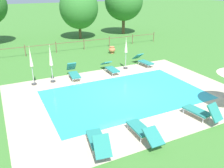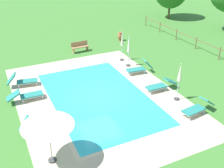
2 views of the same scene
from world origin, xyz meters
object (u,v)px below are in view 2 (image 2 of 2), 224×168
Objects in this scene: sun_lounger_north_end at (26,95)px; terracotta_urn_by_tree at (120,36)px; patio_umbrella_closed_row_mid_west at (122,41)px; sun_lounger_south_near_corner at (198,107)px; patio_umbrella_closed_row_west at (129,46)px; patio_umbrella_closed_row_centre at (180,76)px; wooden_bench_lawn_side at (80,46)px; sun_lounger_south_mid at (23,81)px; patio_umbrella_open_foreground at (47,123)px; sun_lounger_north_far at (139,68)px; sun_lounger_north_near_steps at (39,125)px; sun_lounger_north_mid at (160,85)px.

sun_lounger_north_end is 12.36m from terracotta_urn_by_tree.
sun_lounger_north_end is 8.54m from patio_umbrella_closed_row_mid_west.
patio_umbrella_closed_row_west reaches higher than sun_lounger_south_near_corner.
patio_umbrella_closed_row_centre is 10.36m from wooden_bench_lawn_side.
sun_lounger_south_mid is 0.88× the size of patio_umbrella_open_foreground.
sun_lounger_south_near_corner is 2.02m from patio_umbrella_closed_row_centre.
terracotta_urn_by_tree is (-5.51, 2.11, -1.13)m from patio_umbrella_closed_row_west.
sun_lounger_south_mid is (-7.32, -8.04, 0.02)m from sun_lounger_south_near_corner.
patio_umbrella_open_foreground is at bearing -77.00° from patio_umbrella_closed_row_centre.
sun_lounger_north_far is at bearing -177.80° from patio_umbrella_closed_row_centre.
terracotta_urn_by_tree is at bearing 163.81° from sun_lounger_north_far.
sun_lounger_north_near_steps is 0.78× the size of patio_umbrella_closed_row_west.
patio_umbrella_closed_row_centre reaches higher than sun_lounger_north_end.
patio_umbrella_closed_row_centre is at bearing -9.54° from terracotta_urn_by_tree.
terracotta_urn_by_tree is at bearing 172.08° from sun_lounger_south_near_corner.
patio_umbrella_closed_row_west is 1.05× the size of patio_umbrella_closed_row_centre.
sun_lounger_north_mid is 8.53m from patio_umbrella_open_foreground.
sun_lounger_north_far is 4.28m from patio_umbrella_closed_row_centre.
sun_lounger_north_near_steps is 8.10m from patio_umbrella_closed_row_centre.
terracotta_urn_by_tree is at bearing 167.78° from sun_lounger_north_mid.
patio_umbrella_open_foreground reaches higher than sun_lounger_north_mid.
patio_umbrella_closed_row_centre is 11.29m from terracotta_urn_by_tree.
patio_umbrella_open_foreground is 0.89× the size of patio_umbrella_closed_row_mid_west.
sun_lounger_north_near_steps is 8.36m from sun_lounger_south_near_corner.
sun_lounger_north_far is 9.95m from patio_umbrella_open_foreground.
sun_lounger_south_mid is 9.83m from patio_umbrella_closed_row_centre.
patio_umbrella_open_foreground is (7.50, -0.00, 1.62)m from sun_lounger_south_mid.
sun_lounger_north_near_steps is 3.29m from sun_lounger_north_end.
sun_lounger_north_far reaches higher than sun_lounger_north_end.
wooden_bench_lawn_side is at bearing 128.57° from sun_lounger_south_mid.
patio_umbrella_closed_row_west is at bearing 123.60° from sun_lounger_north_near_steps.
sun_lounger_south_near_corner is at bearing 91.31° from patio_umbrella_open_foreground.
sun_lounger_north_end is (-2.32, -7.82, 0.00)m from sun_lounger_north_mid.
sun_lounger_north_mid is 1.01× the size of sun_lounger_south_near_corner.
sun_lounger_south_near_corner is (3.04, 0.33, 0.02)m from sun_lounger_north_mid.
wooden_bench_lawn_side is (-3.23, -2.35, -1.11)m from patio_umbrella_closed_row_mid_west.
patio_umbrella_closed_row_mid_west is (-5.37, 0.06, 1.22)m from sun_lounger_north_mid.
sun_lounger_north_near_steps reaches higher than terracotta_urn_by_tree.
terracotta_urn_by_tree is at bearing 103.95° from wooden_bench_lawn_side.
sun_lounger_south_near_corner is 1.05× the size of sun_lounger_south_mid.
patio_umbrella_closed_row_centre reaches higher than sun_lounger_north_mid.
sun_lounger_south_mid is 7.79m from patio_umbrella_closed_row_west.
sun_lounger_north_end is at bearing -68.81° from patio_umbrella_closed_row_mid_west.
sun_lounger_south_near_corner is at bearing -7.92° from terracotta_urn_by_tree.
sun_lounger_north_mid is at bearing -0.61° from patio_umbrella_closed_row_mid_west.
patio_umbrella_closed_row_mid_west reaches higher than patio_umbrella_closed_row_west.
sun_lounger_north_end is 1.96m from sun_lounger_south_mid.
sun_lounger_north_near_steps is 11.02m from wooden_bench_lawn_side.
sun_lounger_north_near_steps is 0.98× the size of sun_lounger_south_mid.
patio_umbrella_open_foreground is (2.26, 0.05, 1.61)m from sun_lounger_north_near_steps.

